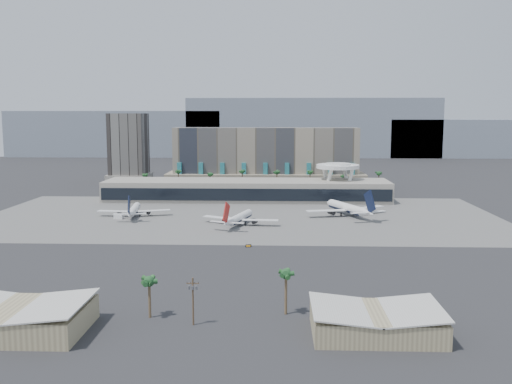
{
  "coord_description": "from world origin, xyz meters",
  "views": [
    {
      "loc": [
        18.68,
        -230.13,
        51.71
      ],
      "look_at": [
        8.23,
        40.0,
        14.52
      ],
      "focal_mm": 40.0,
      "sensor_mm": 36.0,
      "label": 1
    }
  ],
  "objects_px": {
    "airliner_left": "(134,210)",
    "taxiway_sign": "(248,246)",
    "utility_pole": "(193,297)",
    "airliner_right": "(348,208)",
    "service_vehicle_a": "(119,217)",
    "service_vehicle_b": "(226,219)",
    "airliner_centre": "(239,218)"
  },
  "relations": [
    {
      "from": "utility_pole",
      "to": "airliner_left",
      "type": "distance_m",
      "value": 157.11
    },
    {
      "from": "service_vehicle_a",
      "to": "taxiway_sign",
      "type": "bearing_deg",
      "value": -29.89
    },
    {
      "from": "utility_pole",
      "to": "airliner_centre",
      "type": "height_order",
      "value": "airliner_centre"
    },
    {
      "from": "service_vehicle_b",
      "to": "taxiway_sign",
      "type": "relative_size",
      "value": 1.61
    },
    {
      "from": "service_vehicle_b",
      "to": "taxiway_sign",
      "type": "xyz_separation_m",
      "value": [
        13.96,
        -54.54,
        -0.45
      ]
    },
    {
      "from": "airliner_centre",
      "to": "airliner_right",
      "type": "height_order",
      "value": "airliner_right"
    },
    {
      "from": "airliner_left",
      "to": "service_vehicle_b",
      "type": "xyz_separation_m",
      "value": [
        47.69,
        -10.23,
        -2.34
      ]
    },
    {
      "from": "airliner_right",
      "to": "service_vehicle_b",
      "type": "xyz_separation_m",
      "value": [
        -61.25,
        -16.17,
        -3.05
      ]
    },
    {
      "from": "airliner_right",
      "to": "service_vehicle_b",
      "type": "distance_m",
      "value": 63.42
    },
    {
      "from": "service_vehicle_a",
      "to": "airliner_right",
      "type": "bearing_deg",
      "value": 17.16
    },
    {
      "from": "service_vehicle_b",
      "to": "taxiway_sign",
      "type": "bearing_deg",
      "value": -93.61
    },
    {
      "from": "taxiway_sign",
      "to": "airliner_left",
      "type": "bearing_deg",
      "value": 119.36
    },
    {
      "from": "service_vehicle_a",
      "to": "service_vehicle_b",
      "type": "xyz_separation_m",
      "value": [
        53.39,
        -3.0,
        -0.11
      ]
    },
    {
      "from": "airliner_right",
      "to": "taxiway_sign",
      "type": "xyz_separation_m",
      "value": [
        -47.29,
        -70.71,
        -3.5
      ]
    },
    {
      "from": "airliner_left",
      "to": "utility_pole",
      "type": "bearing_deg",
      "value": -77.48
    },
    {
      "from": "airliner_centre",
      "to": "airliner_left",
      "type": "bearing_deg",
      "value": 175.97
    },
    {
      "from": "utility_pole",
      "to": "taxiway_sign",
      "type": "bearing_deg",
      "value": 83.63
    },
    {
      "from": "utility_pole",
      "to": "taxiway_sign",
      "type": "height_order",
      "value": "utility_pole"
    },
    {
      "from": "utility_pole",
      "to": "airliner_left",
      "type": "height_order",
      "value": "airliner_left"
    },
    {
      "from": "airliner_left",
      "to": "taxiway_sign",
      "type": "xyz_separation_m",
      "value": [
        61.66,
        -64.76,
        -2.79
      ]
    },
    {
      "from": "utility_pole",
      "to": "service_vehicle_b",
      "type": "relative_size",
      "value": 3.15
    },
    {
      "from": "airliner_left",
      "to": "service_vehicle_b",
      "type": "bearing_deg",
      "value": -19.05
    },
    {
      "from": "taxiway_sign",
      "to": "service_vehicle_a",
      "type": "bearing_deg",
      "value": 125.26
    },
    {
      "from": "airliner_left",
      "to": "service_vehicle_a",
      "type": "distance_m",
      "value": 9.47
    },
    {
      "from": "airliner_right",
      "to": "service_vehicle_b",
      "type": "relative_size",
      "value": 11.32
    },
    {
      "from": "airliner_right",
      "to": "service_vehicle_a",
      "type": "height_order",
      "value": "airliner_right"
    },
    {
      "from": "service_vehicle_b",
      "to": "taxiway_sign",
      "type": "height_order",
      "value": "service_vehicle_b"
    },
    {
      "from": "airliner_left",
      "to": "service_vehicle_b",
      "type": "height_order",
      "value": "airliner_left"
    },
    {
      "from": "taxiway_sign",
      "to": "utility_pole",
      "type": "bearing_deg",
      "value": -110.61
    },
    {
      "from": "service_vehicle_a",
      "to": "service_vehicle_b",
      "type": "bearing_deg",
      "value": 7.39
    },
    {
      "from": "utility_pole",
      "to": "airliner_right",
      "type": "distance_m",
      "value": 164.13
    },
    {
      "from": "service_vehicle_a",
      "to": "taxiway_sign",
      "type": "distance_m",
      "value": 88.59
    }
  ]
}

